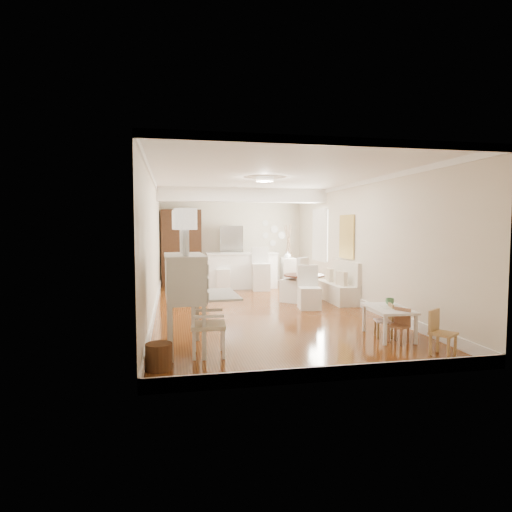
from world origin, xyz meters
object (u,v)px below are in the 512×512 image
object	(u,v)px
secretary_bureau	(185,303)
kids_chair_b	(383,320)
kids_chair_c	(443,333)
fridge	(243,255)
kids_chair_a	(399,326)
gustavian_armchair	(208,324)
dining_table	(304,288)
breakfast_counter	(242,270)
bar_stool_left	(224,273)
wicker_basket	(159,357)
kids_table	(388,322)
pantry_cabinet	(181,247)
bar_stool_right	(261,269)
slip_chair_far	(294,280)
sideboard	(288,272)
slip_chair_near	(309,287)

from	to	relation	value
secretary_bureau	kids_chair_b	size ratio (longest dim) A/B	2.50
kids_chair_c	fridge	size ratio (longest dim) A/B	0.36
kids_chair_c	kids_chair_a	bearing A→B (deg)	78.92
gustavian_armchair	dining_table	xyz separation A→B (m)	(2.58, 3.78, -0.11)
kids_chair_b	breakfast_counter	distance (m)	6.05
gustavian_armchair	bar_stool_left	xyz separation A→B (m)	(0.93, 6.04, 0.03)
wicker_basket	kids_table	size ratio (longest dim) A/B	0.34
secretary_bureau	bar_stool_left	distance (m)	5.89
dining_table	kids_chair_b	bearing A→B (deg)	-85.11
breakfast_counter	kids_chair_a	bearing A→B (deg)	-77.21
kids_chair_a	gustavian_armchair	bearing A→B (deg)	-120.74
breakfast_counter	pantry_cabinet	distance (m)	2.11
kids_chair_a	bar_stool_right	world-z (taller)	bar_stool_right
kids_chair_c	slip_chair_far	distance (m)	4.59
breakfast_counter	wicker_basket	bearing A→B (deg)	-107.56
kids_chair_b	slip_chair_far	size ratio (longest dim) A/B	0.53
kids_chair_b	sideboard	distance (m)	5.95
kids_chair_c	dining_table	xyz separation A→B (m)	(-0.62, 4.43, 0.01)
kids_table	secretary_bureau	bearing A→B (deg)	-177.80
wicker_basket	bar_stool_right	xyz separation A→B (m)	(2.61, 6.27, 0.44)
kids_chair_b	secretary_bureau	bearing A→B (deg)	-73.34
wicker_basket	bar_stool_left	size ratio (longest dim) A/B	0.35
gustavian_armchair	breakfast_counter	distance (m)	6.48
kids_chair_b	dining_table	bearing A→B (deg)	-160.98
wicker_basket	sideboard	xyz separation A→B (m)	(3.57, 6.86, 0.26)
dining_table	fridge	size ratio (longest dim) A/B	0.53
breakfast_counter	fridge	xyz separation A→B (m)	(0.20, 1.05, 0.39)
gustavian_armchair	bar_stool_right	xyz separation A→B (m)	(1.95, 5.79, 0.16)
wicker_basket	kids_chair_c	bearing A→B (deg)	-2.44
slip_chair_far	bar_stool_right	world-z (taller)	bar_stool_right
wicker_basket	kids_table	distance (m)	3.72
slip_chair_near	bar_stool_right	distance (m)	2.90
kids_table	bar_stool_right	bearing A→B (deg)	100.51
slip_chair_far	pantry_cabinet	xyz separation A→B (m)	(-2.57, 3.53, 0.62)
slip_chair_near	kids_chair_a	bearing A→B (deg)	-73.07
bar_stool_right	fridge	distance (m)	1.62
secretary_bureau	fridge	bearing A→B (deg)	72.16
secretary_bureau	kids_chair_a	bearing A→B (deg)	-6.41
bar_stool_left	fridge	world-z (taller)	fridge
slip_chair_near	wicker_basket	bearing A→B (deg)	-124.71
kids_table	dining_table	distance (m)	3.39
slip_chair_far	dining_table	bearing A→B (deg)	111.71
bar_stool_right	fridge	bearing A→B (deg)	103.92
kids_table	wicker_basket	bearing A→B (deg)	-166.06
slip_chair_near	slip_chair_far	world-z (taller)	slip_chair_far
sideboard	kids_table	bearing A→B (deg)	-83.10
slip_chair_near	sideboard	size ratio (longest dim) A/B	1.06
slip_chair_far	kids_chair_a	bearing A→B (deg)	50.03
kids_chair_b	kids_table	bearing A→B (deg)	93.45
wicker_basket	secretary_bureau	bearing A→B (deg)	65.55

